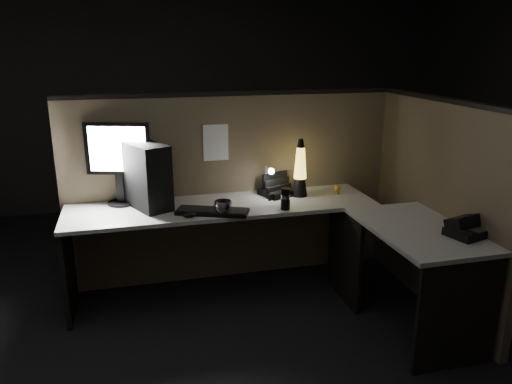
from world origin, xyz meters
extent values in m
plane|color=black|center=(0.00, 0.00, 0.00)|extent=(6.00, 6.00, 0.00)
plane|color=#282623|center=(0.00, 3.00, 1.35)|extent=(6.00, 0.00, 6.00)
cube|color=brown|center=(0.00, 0.93, 0.75)|extent=(2.66, 0.06, 1.50)
cube|color=brown|center=(1.33, 0.10, 0.75)|extent=(0.06, 1.66, 1.50)
cube|color=beige|center=(-0.15, 0.60, 0.71)|extent=(2.30, 0.60, 0.03)
cube|color=beige|center=(1.00, -0.20, 0.71)|extent=(0.60, 1.00, 0.03)
cube|color=black|center=(-1.28, 0.60, 0.35)|extent=(0.03, 0.55, 0.70)
cube|color=black|center=(1.00, -0.68, 0.35)|extent=(0.55, 0.03, 0.70)
cube|color=black|center=(0.72, 0.30, 0.35)|extent=(0.03, 0.55, 0.70)
cube|color=black|center=(-0.70, 0.70, 0.97)|extent=(0.37, 0.50, 0.48)
cylinder|color=black|center=(-0.88, 0.81, 0.74)|extent=(0.20, 0.20, 0.02)
cube|color=black|center=(-0.88, 0.83, 0.86)|extent=(0.07, 0.06, 0.23)
cube|color=black|center=(-0.88, 0.82, 1.15)|extent=(0.47, 0.18, 0.39)
cube|color=white|center=(-0.88, 0.80, 1.15)|extent=(0.40, 0.13, 0.33)
cube|color=black|center=(-0.26, 0.42, 0.74)|extent=(0.54, 0.35, 0.02)
ellipsoid|color=black|center=(-0.43, 0.38, 0.75)|extent=(0.10, 0.07, 0.04)
cube|color=silver|center=(0.24, 0.79, 0.75)|extent=(0.04, 0.05, 0.03)
cylinder|color=silver|center=(0.24, 0.79, 0.86)|extent=(0.01, 0.01, 0.19)
cylinder|color=silver|center=(0.24, 0.73, 0.96)|extent=(0.01, 0.13, 0.01)
sphere|color=white|center=(0.24, 0.65, 0.95)|extent=(0.05, 0.05, 0.05)
cube|color=black|center=(0.32, 0.74, 0.75)|extent=(0.31, 0.29, 0.05)
cube|color=black|center=(0.32, 0.70, 0.79)|extent=(0.23, 0.11, 0.09)
cube|color=black|center=(0.32, 0.81, 0.83)|extent=(0.23, 0.11, 0.17)
cone|color=black|center=(0.48, 0.67, 0.80)|extent=(0.12, 0.12, 0.14)
cone|color=gold|center=(0.48, 0.67, 1.00)|extent=(0.10, 0.10, 0.24)
sphere|color=#8D5C14|center=(0.48, 0.67, 0.92)|extent=(0.05, 0.05, 0.05)
sphere|color=#8D5C14|center=(0.48, 0.67, 1.01)|extent=(0.04, 0.04, 0.04)
cone|color=black|center=(0.48, 0.67, 1.15)|extent=(0.06, 0.06, 0.07)
cylinder|color=black|center=(0.27, 0.38, 0.81)|extent=(0.07, 0.07, 0.16)
imported|color=#B8B7BF|center=(-0.19, 0.37, 0.78)|extent=(0.16, 0.16, 0.10)
sphere|color=gold|center=(0.79, 0.64, 0.78)|extent=(0.05, 0.05, 0.05)
cube|color=white|center=(-0.14, 0.90, 1.14)|extent=(0.20, 0.00, 0.28)
cube|color=black|center=(1.20, -0.41, 0.75)|extent=(0.27, 0.25, 0.05)
cube|color=black|center=(1.20, -0.37, 0.81)|extent=(0.25, 0.19, 0.10)
cube|color=black|center=(1.14, -0.46, 0.78)|extent=(0.09, 0.17, 0.03)
cube|color=#3F3F42|center=(1.25, -0.44, 0.78)|extent=(0.12, 0.12, 0.00)
camera|label=1|loc=(-0.80, -2.89, 1.88)|focal=35.00mm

